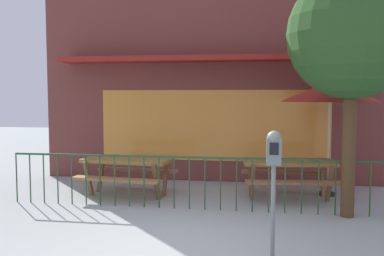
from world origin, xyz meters
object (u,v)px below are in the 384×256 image
(picnic_table_left, at_px, (127,166))
(parking_meter_near, at_px, (274,161))
(picnic_table_right, at_px, (289,168))
(street_tree, at_px, (352,36))
(patio_umbrella, at_px, (330,92))

(picnic_table_left, height_order, parking_meter_near, parking_meter_near)
(picnic_table_right, height_order, street_tree, street_tree)
(picnic_table_left, distance_m, street_tree, 4.92)
(patio_umbrella, xyz_separation_m, parking_meter_near, (-1.24, -3.78, -0.87))
(picnic_table_left, xyz_separation_m, parking_meter_near, (2.86, -3.10, 0.66))
(patio_umbrella, height_order, parking_meter_near, patio_umbrella)
(picnic_table_left, xyz_separation_m, picnic_table_right, (3.27, 0.25, 0.00))
(picnic_table_left, distance_m, picnic_table_right, 3.28)
(street_tree, bearing_deg, picnic_table_right, 128.50)
(patio_umbrella, bearing_deg, parking_meter_near, -108.16)
(picnic_table_right, bearing_deg, picnic_table_left, -175.60)
(picnic_table_left, xyz_separation_m, patio_umbrella, (4.10, 0.68, 1.53))
(parking_meter_near, relative_size, street_tree, 0.40)
(picnic_table_left, distance_m, parking_meter_near, 4.26)
(picnic_table_right, xyz_separation_m, street_tree, (0.91, -1.14, 2.44))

